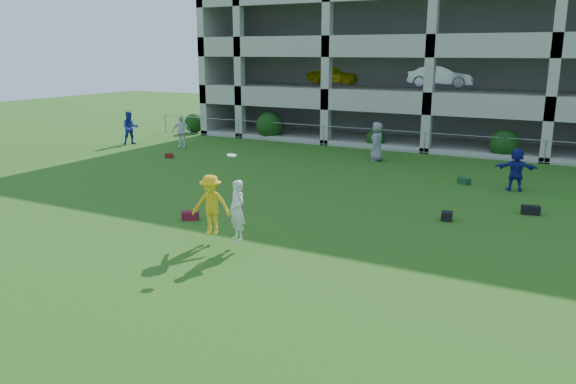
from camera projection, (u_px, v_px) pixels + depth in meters
The scene contains 14 objects.
ground at pixel (228, 270), 14.31m from camera, with size 100.00×100.00×0.00m, color #235114.
bystander_a at pixel (130, 128), 33.46m from camera, with size 0.96×0.74×1.97m, color #203096.
bystander_b at pixel (181, 132), 32.34m from camera, with size 1.08×0.45×1.85m, color white.
bystander_c at pixel (377, 142), 28.35m from camera, with size 0.96×0.63×1.97m, color gray.
bystander_d at pixel (516, 169), 22.25m from camera, with size 1.60×0.51×1.73m, color navy.
bag_red_a at pixel (190, 215), 18.55m from camera, with size 0.55×0.30×0.28m, color #500D1C.
crate_d at pixel (447, 216), 18.45m from camera, with size 0.35×0.35×0.30m, color black.
bag_black_e at pixel (531, 210), 19.16m from camera, with size 0.60×0.30×0.30m, color black.
bag_red_f at pixel (169, 156), 29.35m from camera, with size 0.45×0.28×0.24m, color #52150E.
bag_green_g at pixel (464, 181), 23.56m from camera, with size 0.50×0.30×0.25m, color #133417.
frisbee_contest at pixel (218, 206), 15.97m from camera, with size 1.95×0.94×2.39m.
parking_garage at pixel (464, 42), 36.55m from camera, with size 30.00×14.00×12.00m.
fence at pixel (424, 143), 30.42m from camera, with size 36.06×0.06×1.20m.
shrub_row at pixel (518, 130), 28.70m from camera, with size 34.38×2.52×3.50m.
Camera 1 is at (7.67, -11.09, 5.41)m, focal length 35.00 mm.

